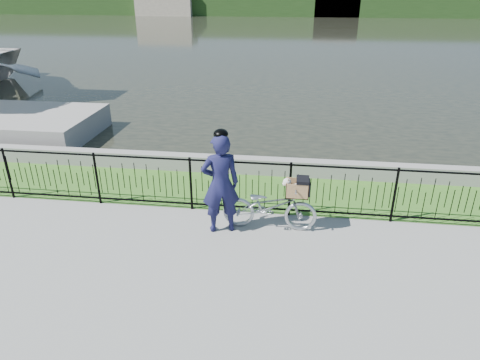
# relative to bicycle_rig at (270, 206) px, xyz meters

# --- Properties ---
(ground) EXTENTS (120.00, 120.00, 0.00)m
(ground) POSITION_rel_bicycle_rig_xyz_m (-0.65, -1.06, -0.48)
(ground) COLOR gray
(ground) RESTS_ON ground
(grass_strip) EXTENTS (60.00, 2.00, 0.01)m
(grass_strip) POSITION_rel_bicycle_rig_xyz_m (-0.65, 1.54, -0.47)
(grass_strip) COLOR #3A6D22
(grass_strip) RESTS_ON ground
(water) EXTENTS (120.00, 120.00, 0.00)m
(water) POSITION_rel_bicycle_rig_xyz_m (-0.65, 31.94, -0.48)
(water) COLOR #27281E
(water) RESTS_ON ground
(quay_wall) EXTENTS (60.00, 0.30, 0.40)m
(quay_wall) POSITION_rel_bicycle_rig_xyz_m (-0.65, 2.54, -0.28)
(quay_wall) COLOR gray
(quay_wall) RESTS_ON ground
(fence) EXTENTS (14.00, 0.06, 1.15)m
(fence) POSITION_rel_bicycle_rig_xyz_m (-0.65, 0.54, 0.10)
(fence) COLOR black
(fence) RESTS_ON ground
(far_treeline) EXTENTS (120.00, 6.00, 3.00)m
(far_treeline) POSITION_rel_bicycle_rig_xyz_m (-0.65, 58.94, 1.02)
(far_treeline) COLOR #234119
(far_treeline) RESTS_ON ground
(far_building_left) EXTENTS (8.00, 4.00, 4.00)m
(far_building_left) POSITION_rel_bicycle_rig_xyz_m (-18.65, 56.94, 1.52)
(far_building_left) COLOR #9F9380
(far_building_left) RESTS_ON ground
(far_building_right) EXTENTS (6.00, 3.00, 3.20)m
(far_building_right) POSITION_rel_bicycle_rig_xyz_m (5.35, 57.44, 1.12)
(far_building_right) COLOR #9F9380
(far_building_right) RESTS_ON ground
(bicycle_rig) EXTENTS (1.77, 0.62, 1.09)m
(bicycle_rig) POSITION_rel_bicycle_rig_xyz_m (0.00, 0.00, 0.00)
(bicycle_rig) COLOR #A7ACB3
(bicycle_rig) RESTS_ON ground
(cyclist) EXTENTS (0.81, 0.65, 1.99)m
(cyclist) POSITION_rel_bicycle_rig_xyz_m (-0.91, -0.18, 0.50)
(cyclist) COLOR #16163D
(cyclist) RESTS_ON ground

